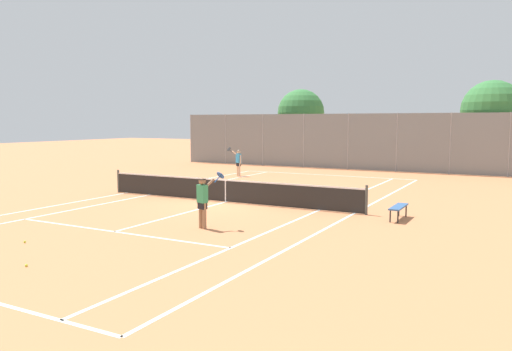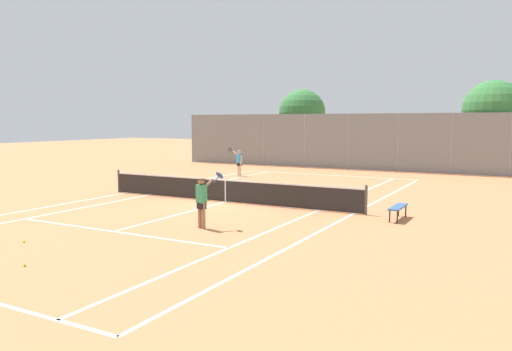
{
  "view_description": "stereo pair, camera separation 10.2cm",
  "coord_description": "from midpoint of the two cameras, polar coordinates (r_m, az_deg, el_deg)",
  "views": [
    {
      "loc": [
        10.87,
        -17.44,
        3.34
      ],
      "look_at": [
        0.63,
        1.5,
        1.0
      ],
      "focal_mm": 35.0,
      "sensor_mm": 36.0,
      "label": 1
    },
    {
      "loc": [
        10.96,
        -17.39,
        3.34
      ],
      "look_at": [
        0.63,
        1.5,
        1.0
      ],
      "focal_mm": 35.0,
      "sensor_mm": 36.0,
      "label": 2
    }
  ],
  "objects": [
    {
      "name": "ground_plane",
      "position": [
        20.83,
        -3.36,
        -3.04
      ],
      "size": [
        120.0,
        120.0,
        0.0
      ],
      "primitive_type": "plane",
      "color": "#CC7A4C"
    },
    {
      "name": "court_line_markings",
      "position": [
        20.83,
        -3.36,
        -3.03
      ],
      "size": [
        11.1,
        23.9,
        0.01
      ],
      "color": "white",
      "rests_on": "ground"
    },
    {
      "name": "back_fence",
      "position": [
        35.29,
        10.66,
        3.84
      ],
      "size": [
        26.81,
        0.08,
        3.9
      ],
      "color": "gray",
      "rests_on": "ground"
    },
    {
      "name": "loose_tennis_ball_0",
      "position": [
        24.34,
        -5.99,
        -1.64
      ],
      "size": [
        0.07,
        0.07,
        0.07
      ],
      "primitive_type": "sphere",
      "color": "#D1DB33",
      "rests_on": "ground"
    },
    {
      "name": "tree_behind_right",
      "position": [
        36.07,
        25.68,
        6.6
      ],
      "size": [
        3.9,
        3.9,
        6.01
      ],
      "color": "brown",
      "rests_on": "ground"
    },
    {
      "name": "player_far_left",
      "position": [
        30.54,
        -1.86,
        1.67
      ],
      "size": [
        0.87,
        0.66,
        1.77
      ],
      "color": "beige",
      "rests_on": "ground"
    },
    {
      "name": "tree_behind_left",
      "position": [
        40.72,
        5.42,
        7.04
      ],
      "size": [
        3.76,
        3.76,
        5.93
      ],
      "color": "brown",
      "rests_on": "ground"
    },
    {
      "name": "courtside_bench",
      "position": [
        17.73,
        16.09,
        -3.56
      ],
      "size": [
        0.36,
        1.5,
        0.47
      ],
      "color": "#33598C",
      "rests_on": "ground"
    },
    {
      "name": "loose_tennis_ball_2",
      "position": [
        15.31,
        -24.82,
        -6.86
      ],
      "size": [
        0.07,
        0.07,
        0.07
      ],
      "primitive_type": "sphere",
      "color": "#D1DB33",
      "rests_on": "ground"
    },
    {
      "name": "tennis_net",
      "position": [
        20.75,
        -3.37,
        -1.65
      ],
      "size": [
        12.0,
        0.1,
        1.07
      ],
      "color": "#474C47",
      "rests_on": "ground"
    },
    {
      "name": "loose_tennis_ball_1",
      "position": [
        12.86,
        -24.71,
        -9.28
      ],
      "size": [
        0.07,
        0.07,
        0.07
      ],
      "primitive_type": "sphere",
      "color": "#D1DB33",
      "rests_on": "ground"
    },
    {
      "name": "player_near_side",
      "position": [
        15.65,
        -6.02,
        -2.7
      ],
      "size": [
        0.83,
        0.7,
        1.77
      ],
      "color": "#936B4C",
      "rests_on": "ground"
    }
  ]
}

